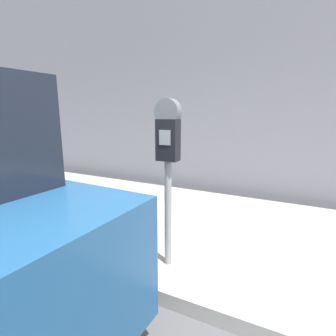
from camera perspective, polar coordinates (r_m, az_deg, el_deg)
sidewalk at (r=3.72m, az=0.23°, el=-11.75°), size 24.00×2.80×0.14m
building_facade at (r=5.42m, az=10.44°, el=32.38°), size 24.00×0.30×6.94m
parking_meter at (r=2.32m, az=-0.00°, el=3.57°), size 0.23×0.12×1.55m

